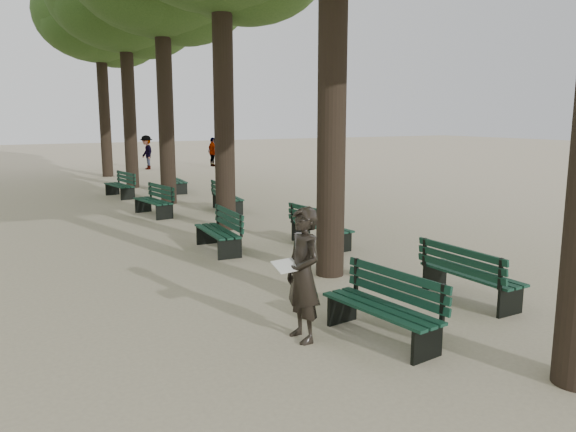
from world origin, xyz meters
TOP-DOWN VIEW (x-y plane):
  - ground at (0.00, 0.00)m, footprint 120.00×120.00m
  - tree_central_5 at (1.50, 23.00)m, footprint 6.00×6.00m
  - bench_left_0 at (0.37, 0.04)m, footprint 0.78×1.85m
  - bench_left_1 at (0.37, 5.77)m, footprint 0.69×1.83m
  - bench_left_2 at (0.37, 10.89)m, footprint 0.81×1.86m
  - bench_left_3 at (0.37, 15.33)m, footprint 0.80×1.86m
  - bench_right_0 at (2.63, 0.62)m, footprint 0.60×1.81m
  - bench_right_1 at (2.63, 5.12)m, footprint 0.71×1.84m
  - bench_right_2 at (2.63, 10.58)m, footprint 0.77×1.85m
  - bench_right_3 at (2.63, 15.74)m, footprint 0.73×1.84m
  - man_with_map at (-0.53, 0.56)m, footprint 0.62×0.72m
  - pedestrian_b at (4.23, 25.82)m, footprint 0.41×1.24m
  - pedestrian_c at (8.16, 25.80)m, footprint 0.45×1.03m

SIDE VIEW (x-z plane):
  - ground at x=0.00m, z-range 0.00..0.00m
  - bench_left_0 at x=0.37m, z-range -0.19..0.73m
  - bench_left_1 at x=0.37m, z-range -0.19..0.73m
  - bench_left_2 at x=0.37m, z-range -0.19..0.73m
  - bench_left_3 at x=0.37m, z-range -0.19..0.73m
  - bench_right_0 at x=2.63m, z-range -0.19..0.73m
  - bench_right_1 at x=2.63m, z-range -0.19..0.73m
  - bench_right_2 at x=2.63m, z-range -0.19..0.73m
  - bench_right_3 at x=2.63m, z-range -0.19..0.73m
  - pedestrian_c at x=8.16m, z-range 0.00..1.71m
  - man_with_map at x=-0.53m, z-range 0.00..1.79m
  - pedestrian_b at x=4.23m, z-range 0.00..1.90m
  - tree_central_5 at x=1.50m, z-range 2.68..12.63m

